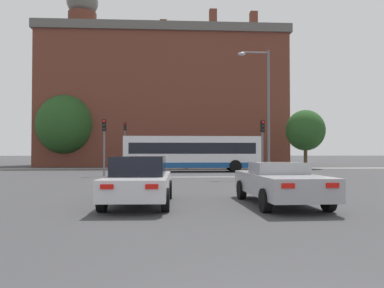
{
  "coord_description": "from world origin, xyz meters",
  "views": [
    {
      "loc": [
        -1.08,
        -3.04,
        1.59
      ],
      "look_at": [
        0.67,
        27.35,
        2.3
      ],
      "focal_mm": 35.0,
      "sensor_mm": 36.0,
      "label": 1
    }
  ],
  "objects_px": {
    "bus_crossing_lead": "(192,153)",
    "traffic_light_far_left": "(125,138)",
    "pedestrian_waiting": "(186,159)",
    "pedestrian_walking_east": "(207,158)",
    "pedestrian_walking_west": "(252,158)",
    "car_saloon_left": "(140,180)",
    "street_lamp_junction": "(264,101)",
    "traffic_light_near_left": "(104,138)",
    "traffic_light_near_right": "(263,138)",
    "car_roadster_right": "(279,183)"
  },
  "relations": [
    {
      "from": "traffic_light_near_left",
      "to": "street_lamp_junction",
      "type": "relative_size",
      "value": 0.47
    },
    {
      "from": "traffic_light_near_right",
      "to": "car_roadster_right",
      "type": "bearing_deg",
      "value": -101.96
    },
    {
      "from": "car_saloon_left",
      "to": "traffic_light_far_left",
      "type": "distance_m",
      "value": 25.78
    },
    {
      "from": "street_lamp_junction",
      "to": "traffic_light_far_left",
      "type": "bearing_deg",
      "value": 129.55
    },
    {
      "from": "car_saloon_left",
      "to": "pedestrian_waiting",
      "type": "xyz_separation_m",
      "value": [
        2.52,
        25.29,
        0.27
      ]
    },
    {
      "from": "car_roadster_right",
      "to": "street_lamp_junction",
      "type": "relative_size",
      "value": 0.57
    },
    {
      "from": "traffic_light_near_left",
      "to": "pedestrian_walking_west",
      "type": "height_order",
      "value": "traffic_light_near_left"
    },
    {
      "from": "bus_crossing_lead",
      "to": "traffic_light_near_left",
      "type": "distance_m",
      "value": 8.65
    },
    {
      "from": "car_roadster_right",
      "to": "bus_crossing_lead",
      "type": "height_order",
      "value": "bus_crossing_lead"
    },
    {
      "from": "pedestrian_waiting",
      "to": "street_lamp_junction",
      "type": "bearing_deg",
      "value": -46.56
    },
    {
      "from": "street_lamp_junction",
      "to": "pedestrian_walking_east",
      "type": "xyz_separation_m",
      "value": [
        -2.4,
        14.23,
        -3.92
      ]
    },
    {
      "from": "car_roadster_right",
      "to": "pedestrian_waiting",
      "type": "xyz_separation_m",
      "value": [
        -1.77,
        25.53,
        0.34
      ]
    },
    {
      "from": "traffic_light_near_left",
      "to": "traffic_light_far_left",
      "type": "distance_m",
      "value": 11.15
    },
    {
      "from": "traffic_light_far_left",
      "to": "pedestrian_walking_east",
      "type": "bearing_deg",
      "value": 9.69
    },
    {
      "from": "bus_crossing_lead",
      "to": "traffic_light_near_right",
      "type": "bearing_deg",
      "value": -145.18
    },
    {
      "from": "car_saloon_left",
      "to": "pedestrian_walking_west",
      "type": "xyz_separation_m",
      "value": [
        9.45,
        26.86,
        0.32
      ]
    },
    {
      "from": "car_saloon_left",
      "to": "traffic_light_near_right",
      "type": "height_order",
      "value": "traffic_light_near_right"
    },
    {
      "from": "car_roadster_right",
      "to": "street_lamp_junction",
      "type": "bearing_deg",
      "value": 76.06
    },
    {
      "from": "car_roadster_right",
      "to": "traffic_light_far_left",
      "type": "xyz_separation_m",
      "value": [
        -7.82,
        25.67,
        2.39
      ]
    },
    {
      "from": "pedestrian_walking_west",
      "to": "bus_crossing_lead",
      "type": "bearing_deg",
      "value": -126.35
    },
    {
      "from": "car_saloon_left",
      "to": "street_lamp_junction",
      "type": "relative_size",
      "value": 0.56
    },
    {
      "from": "bus_crossing_lead",
      "to": "traffic_light_far_left",
      "type": "height_order",
      "value": "traffic_light_far_left"
    },
    {
      "from": "car_roadster_right",
      "to": "traffic_light_far_left",
      "type": "bearing_deg",
      "value": 105.22
    },
    {
      "from": "pedestrian_waiting",
      "to": "pedestrian_walking_west",
      "type": "bearing_deg",
      "value": 36.44
    },
    {
      "from": "traffic_light_far_left",
      "to": "traffic_light_near_right",
      "type": "bearing_deg",
      "value": -47.61
    },
    {
      "from": "car_saloon_left",
      "to": "traffic_light_near_right",
      "type": "bearing_deg",
      "value": 63.53
    },
    {
      "from": "pedestrian_walking_east",
      "to": "traffic_light_near_left",
      "type": "bearing_deg",
      "value": -85.52
    },
    {
      "from": "car_saloon_left",
      "to": "pedestrian_walking_west",
      "type": "height_order",
      "value": "pedestrian_walking_west"
    },
    {
      "from": "traffic_light_near_right",
      "to": "traffic_light_near_left",
      "type": "bearing_deg",
      "value": 176.57
    },
    {
      "from": "traffic_light_near_left",
      "to": "pedestrian_walking_west",
      "type": "distance_m",
      "value": 18.18
    },
    {
      "from": "traffic_light_far_left",
      "to": "pedestrian_waiting",
      "type": "relative_size",
      "value": 2.66
    },
    {
      "from": "pedestrian_walking_west",
      "to": "pedestrian_walking_east",
      "type": "bearing_deg",
      "value": -171.44
    },
    {
      "from": "bus_crossing_lead",
      "to": "traffic_light_far_left",
      "type": "relative_size",
      "value": 2.47
    },
    {
      "from": "car_saloon_left",
      "to": "pedestrian_waiting",
      "type": "height_order",
      "value": "pedestrian_waiting"
    },
    {
      "from": "pedestrian_walking_east",
      "to": "pedestrian_walking_west",
      "type": "height_order",
      "value": "pedestrian_walking_east"
    },
    {
      "from": "traffic_light_near_right",
      "to": "pedestrian_walking_west",
      "type": "bearing_deg",
      "value": 80.45
    },
    {
      "from": "pedestrian_walking_west",
      "to": "car_roadster_right",
      "type": "bearing_deg",
      "value": -92.56
    },
    {
      "from": "car_saloon_left",
      "to": "traffic_light_near_right",
      "type": "relative_size",
      "value": 1.23
    },
    {
      "from": "bus_crossing_lead",
      "to": "pedestrian_waiting",
      "type": "bearing_deg",
      "value": 2.7
    },
    {
      "from": "car_saloon_left",
      "to": "pedestrian_walking_east",
      "type": "distance_m",
      "value": 27.24
    },
    {
      "from": "pedestrian_waiting",
      "to": "pedestrian_walking_east",
      "type": "xyz_separation_m",
      "value": [
        2.16,
        1.54,
        0.07
      ]
    },
    {
      "from": "car_roadster_right",
      "to": "pedestrian_waiting",
      "type": "bearing_deg",
      "value": 92.26
    },
    {
      "from": "traffic_light_near_right",
      "to": "car_saloon_left",
      "type": "bearing_deg",
      "value": -117.93
    },
    {
      "from": "traffic_light_far_left",
      "to": "pedestrian_waiting",
      "type": "distance_m",
      "value": 6.38
    },
    {
      "from": "traffic_light_far_left",
      "to": "pedestrian_walking_west",
      "type": "relative_size",
      "value": 2.55
    },
    {
      "from": "car_roadster_right",
      "to": "traffic_light_near_right",
      "type": "bearing_deg",
      "value": 76.33
    },
    {
      "from": "car_saloon_left",
      "to": "traffic_light_near_left",
      "type": "bearing_deg",
      "value": 105.54
    },
    {
      "from": "traffic_light_near_left",
      "to": "pedestrian_walking_east",
      "type": "xyz_separation_m",
      "value": [
        8.26,
        12.54,
        -1.54
      ]
    },
    {
      "from": "pedestrian_walking_east",
      "to": "bus_crossing_lead",
      "type": "bearing_deg",
      "value": -67.94
    },
    {
      "from": "traffic_light_near_right",
      "to": "street_lamp_junction",
      "type": "xyz_separation_m",
      "value": [
        -0.16,
        -1.05,
        2.42
      ]
    }
  ]
}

